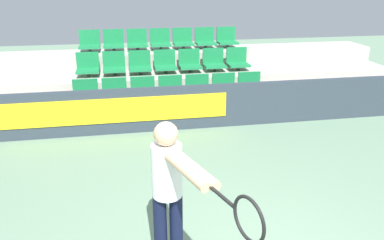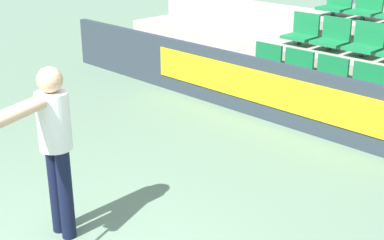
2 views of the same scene
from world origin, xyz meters
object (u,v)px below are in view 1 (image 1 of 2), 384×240
Objects in this scene: stadium_chair_13 at (238,61)px; stadium_chair_14 at (90,43)px; tennis_player at (171,188)px; stadium_chair_0 at (86,95)px; stadium_chair_7 at (88,67)px; stadium_chair_20 at (227,39)px; stadium_chair_4 at (198,90)px; stadium_chair_5 at (225,88)px; stadium_chair_16 at (137,42)px; stadium_chair_9 at (140,65)px; stadium_chair_17 at (160,41)px; stadium_chair_3 at (171,91)px; stadium_chair_18 at (183,40)px; stadium_chair_12 at (214,62)px; stadium_chair_1 at (115,94)px; stadium_chair_10 at (165,64)px; stadium_chair_19 at (205,40)px; stadium_chair_8 at (114,66)px; stadium_chair_6 at (250,87)px; stadium_chair_15 at (114,42)px; stadium_chair_2 at (143,92)px; stadium_chair_11 at (190,63)px.

stadium_chair_14 reaches higher than stadium_chair_13.
stadium_chair_0 is at bearing 85.13° from tennis_player.
stadium_chair_7 is 1.00× the size of stadium_chair_20.
stadium_chair_4 is 0.58m from stadium_chair_5.
stadium_chair_16 is (-2.30, 1.01, 0.36)m from stadium_chair_13.
stadium_chair_9 is 2.54m from stadium_chair_20.
stadium_chair_3 is at bearing -90.00° from stadium_chair_17.
stadium_chair_9 is 1.22m from stadium_chair_17.
stadium_chair_12 is at bearing -60.35° from stadium_chair_18.
stadium_chair_1 is 2.54m from stadium_chair_12.
stadium_chair_20 is at bearing 23.71° from stadium_chair_9.
stadium_chair_9 is at bearing 180.00° from stadium_chair_12.
stadium_chair_10 is 1.00× the size of stadium_chair_19.
stadium_chair_0 is 3.59m from stadium_chair_19.
stadium_chair_8 is (-1.73, 1.01, 0.36)m from stadium_chair_4.
stadium_chair_8 reaches higher than stadium_chair_6.
stadium_chair_13 is at bearing -23.71° from stadium_chair_16.
tennis_player is (1.17, -6.51, -0.31)m from stadium_chair_14.
stadium_chair_0 is at bearing -138.71° from stadium_chair_18.
stadium_chair_1 is 2.76m from stadium_chair_18.
stadium_chair_2 is at bearing -74.11° from stadium_chair_15.
stadium_chair_18 is (1.15, 0.00, 0.00)m from stadium_chair_16.
stadium_chair_1 is at bearing -105.89° from stadium_chair_16.
stadium_chair_14 is at bearing 90.00° from stadium_chair_7.
stadium_chair_13 is (2.30, 0.00, 0.00)m from stadium_chair_9.
stadium_chair_5 is 1.00× the size of stadium_chair_19.
stadium_chair_14 reaches higher than stadium_chair_12.
stadium_chair_2 is at bearing -119.65° from stadium_chair_10.
stadium_chair_10 and stadium_chair_11 have the same top height.
stadium_chair_16 reaches higher than stadium_chair_4.
stadium_chair_1 is 1.00× the size of stadium_chair_14.
stadium_chair_15 is at bearing 60.35° from stadium_chair_7.
stadium_chair_13 is (1.15, 1.01, 0.36)m from stadium_chair_4.
stadium_chair_13 is at bearing 0.00° from stadium_chair_12.
stadium_chair_7 is (-1.15, 1.01, 0.36)m from stadium_chair_2.
stadium_chair_19 reaches higher than stadium_chair_7.
stadium_chair_18 is (0.58, 0.00, 0.00)m from stadium_chair_17.
stadium_chair_14 and stadium_chair_15 have the same top height.
stadium_chair_1 is at bearing -138.71° from stadium_chair_10.
stadium_chair_4 is 1.00× the size of stadium_chair_12.
stadium_chair_9 is at bearing -138.71° from stadium_chair_18.
stadium_chair_13 is at bearing 30.35° from stadium_chair_3.
stadium_chair_0 is 1.00× the size of stadium_chair_1.
stadium_chair_20 is 0.32× the size of tennis_player.
tennis_player is at bearing -89.81° from stadium_chair_2.
stadium_chair_5 is at bearing -49.50° from stadium_chair_16.
stadium_chair_12 is (0.58, 0.00, 0.00)m from stadium_chair_11.
stadium_chair_17 is at bearing 180.00° from stadium_chair_18.
stadium_chair_0 is 1.00× the size of stadium_chair_4.
stadium_chair_0 is 2.22m from stadium_chair_15.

